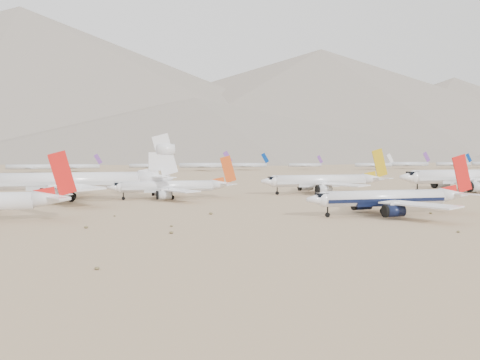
{
  "coord_description": "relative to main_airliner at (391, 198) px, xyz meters",
  "views": [
    {
      "loc": [
        -56.94,
        -117.88,
        15.83
      ],
      "look_at": [
        -14.8,
        45.2,
        7.0
      ],
      "focal_mm": 40.0,
      "sensor_mm": 36.0,
      "label": 1
    }
  ],
  "objects": [
    {
      "name": "row2_navy_widebody",
      "position": [
        71.53,
        62.97,
        1.7
      ],
      "size": [
        59.6,
        58.28,
        21.2
      ],
      "color": "white",
      "rests_on": "ground"
    },
    {
      "name": "main_airliner",
      "position": [
        0.0,
        0.0,
        0.0
      ],
      "size": [
        43.52,
        42.5,
        15.36
      ],
      "color": "white",
      "rests_on": "ground"
    },
    {
      "name": "mountain_range",
      "position": [
        56.99,
        1646.26,
        186.09
      ],
      "size": [
        7354.0,
        3024.0,
        470.0
      ],
      "color": "slate",
      "rests_on": "ground"
    },
    {
      "name": "row2_gold_tail",
      "position": [
        11.62,
        67.66,
        0.62
      ],
      "size": [
        48.6,
        47.53,
        17.3
      ],
      "color": "white",
      "rests_on": "ground"
    },
    {
      "name": "desert_scrub",
      "position": [
        -12.25,
        -29.31,
        -3.94
      ],
      "size": [
        279.87,
        121.67,
        0.63
      ],
      "color": "brown",
      "rests_on": "ground"
    },
    {
      "name": "foothills",
      "position": [
        513.49,
        1098.24,
        62.93
      ],
      "size": [
        4637.5,
        1395.0,
        155.0
      ],
      "color": "slate",
      "rests_on": "ground"
    },
    {
      "name": "distant_storage_row",
      "position": [
        22.13,
        330.11,
        0.12
      ],
      "size": [
        620.52,
        56.37,
        14.58
      ],
      "color": "silver",
      "rests_on": "ground"
    },
    {
      "name": "ground",
      "position": [
        -13.19,
        -1.76,
        -4.22
      ],
      "size": [
        7000.0,
        7000.0,
        0.0
      ],
      "primitive_type": "plane",
      "color": "#8B6E50",
      "rests_on": "ground"
    },
    {
      "name": "row2_white_trijet",
      "position": [
        -78.11,
        61.99,
        2.23
      ],
      "size": [
        62.87,
        61.44,
        22.28
      ],
      "color": "white",
      "rests_on": "ground"
    },
    {
      "name": "row2_orange_tail",
      "position": [
        -47.27,
        59.94,
        -0.09
      ],
      "size": [
        41.24,
        40.35,
        14.71
      ],
      "color": "white",
      "rests_on": "ground"
    }
  ]
}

